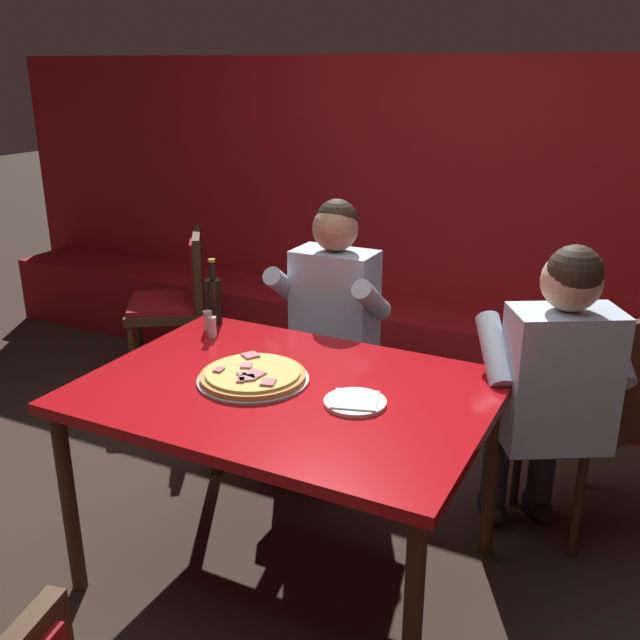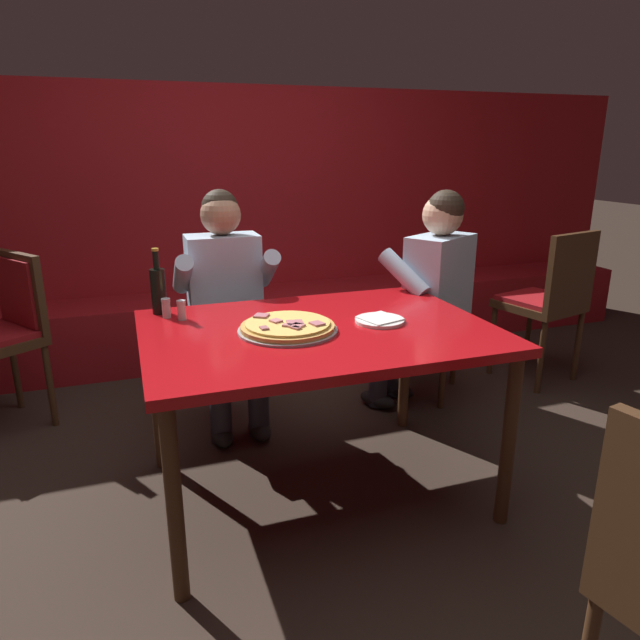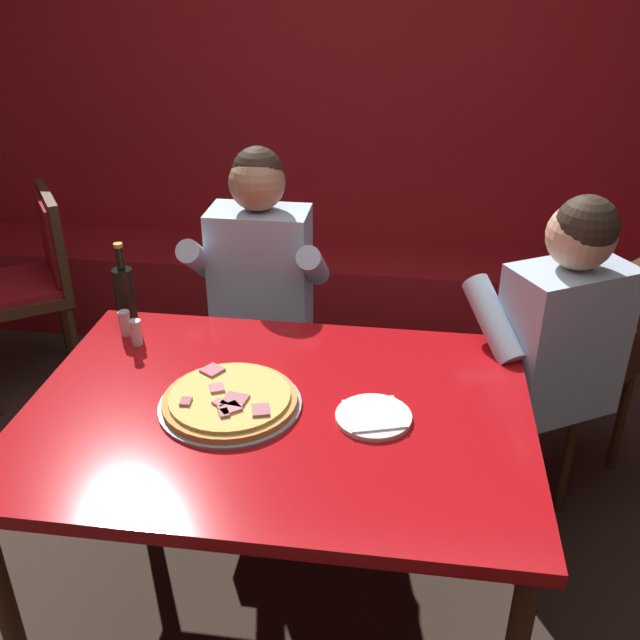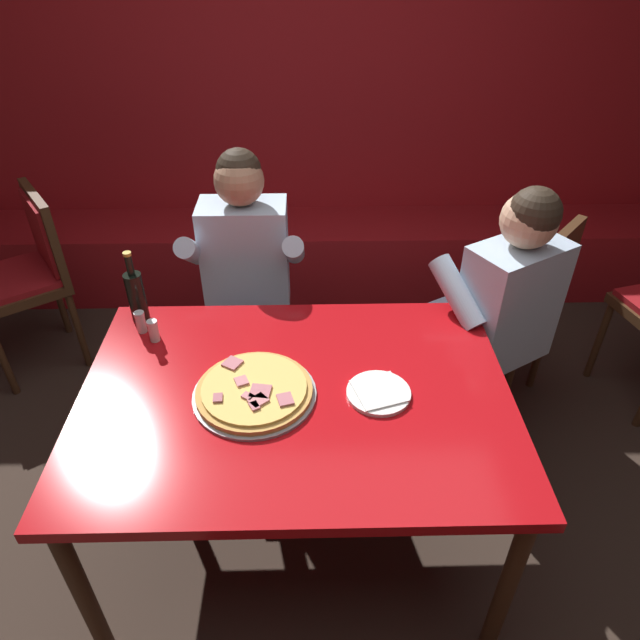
% 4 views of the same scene
% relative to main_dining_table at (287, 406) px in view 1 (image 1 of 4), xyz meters
% --- Properties ---
extents(ground_plane, '(24.00, 24.00, 0.00)m').
position_rel_main_dining_table_xyz_m(ground_plane, '(0.00, 0.00, -0.70)').
color(ground_plane, '#33261E').
extents(booth_wall_panel, '(6.80, 0.16, 1.90)m').
position_rel_main_dining_table_xyz_m(booth_wall_panel, '(0.00, 2.18, 0.25)').
color(booth_wall_panel, maroon).
rests_on(booth_wall_panel, ground_plane).
extents(booth_bench, '(6.46, 0.48, 0.46)m').
position_rel_main_dining_table_xyz_m(booth_bench, '(0.00, 1.86, -0.47)').
color(booth_bench, maroon).
rests_on(booth_bench, ground_plane).
extents(main_dining_table, '(1.41, 1.01, 0.77)m').
position_rel_main_dining_table_xyz_m(main_dining_table, '(0.00, 0.00, 0.00)').
color(main_dining_table, '#422816').
rests_on(main_dining_table, ground_plane).
extents(pizza, '(0.40, 0.40, 0.05)m').
position_rel_main_dining_table_xyz_m(pizza, '(-0.13, -0.01, 0.09)').
color(pizza, '#9E9EA3').
rests_on(pizza, main_dining_table).
extents(plate_white_paper, '(0.21, 0.21, 0.02)m').
position_rel_main_dining_table_xyz_m(plate_white_paper, '(0.27, -0.02, 0.08)').
color(plate_white_paper, white).
rests_on(plate_white_paper, main_dining_table).
extents(beer_bottle, '(0.07, 0.07, 0.29)m').
position_rel_main_dining_table_xyz_m(beer_bottle, '(-0.60, 0.42, 0.18)').
color(beer_bottle, black).
rests_on(beer_bottle, main_dining_table).
extents(shaker_parmesan, '(0.04, 0.04, 0.09)m').
position_rel_main_dining_table_xyz_m(shaker_parmesan, '(-0.58, 0.34, 0.11)').
color(shaker_parmesan, silver).
rests_on(shaker_parmesan, main_dining_table).
extents(shaker_oregano, '(0.04, 0.04, 0.09)m').
position_rel_main_dining_table_xyz_m(shaker_oregano, '(-0.52, 0.29, 0.11)').
color(shaker_oregano, silver).
rests_on(shaker_oregano, main_dining_table).
extents(diner_seated_blue_shirt, '(0.53, 0.53, 1.27)m').
position_rel_main_dining_table_xyz_m(diner_seated_blue_shirt, '(-0.23, 0.79, 0.01)').
color(diner_seated_blue_shirt, black).
rests_on(diner_seated_blue_shirt, ground_plane).
extents(dining_chair_by_booth, '(0.61, 0.61, 0.95)m').
position_rel_main_dining_table_xyz_m(dining_chair_by_booth, '(-1.38, 1.16, -0.13)').
color(dining_chair_by_booth, '#422816').
rests_on(dining_chair_by_booth, ground_plane).
extents(dining_chair_near_right, '(0.62, 0.62, 0.98)m').
position_rel_main_dining_table_xyz_m(dining_chair_near_right, '(1.00, 0.79, -0.11)').
color(dining_chair_near_right, '#422816').
rests_on(dining_chair_near_right, ground_plane).
extents(diner_standing_companion, '(0.61, 0.63, 1.27)m').
position_rel_main_dining_table_xyz_m(diner_standing_companion, '(0.81, 0.56, 0.01)').
color(diner_standing_companion, black).
rests_on(diner_standing_companion, ground_plane).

